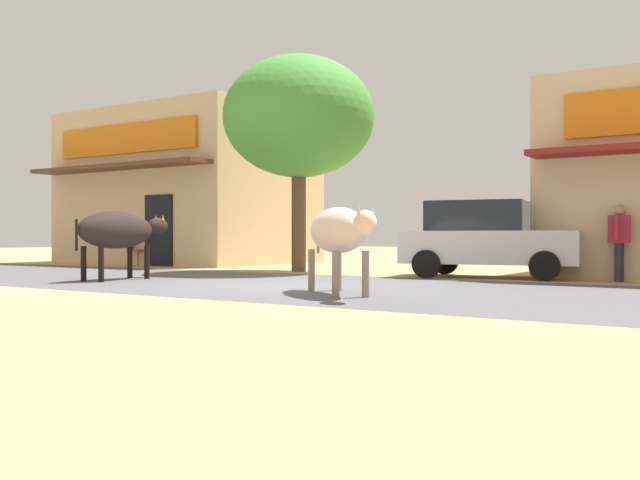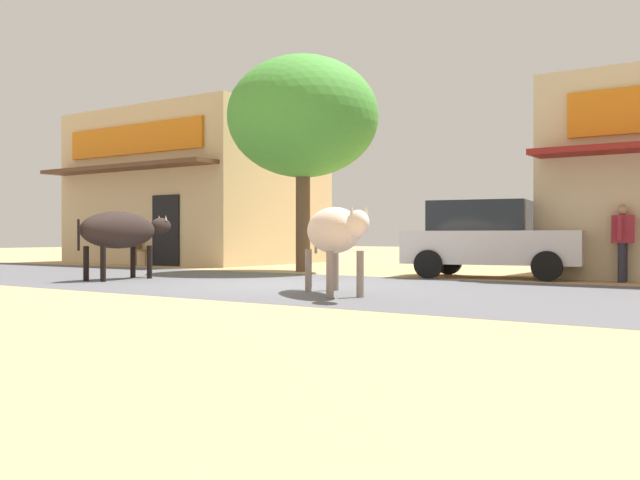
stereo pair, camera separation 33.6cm
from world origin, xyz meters
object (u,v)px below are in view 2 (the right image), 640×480
(cow_near_brown, at_px, (121,231))
(cafe_chair_near_tree, at_px, (143,248))
(cow_far_dark, at_px, (334,231))
(roadside_tree, at_px, (303,118))
(pedestrian_by_shop, at_px, (623,237))
(parked_hatchback_car, at_px, (490,238))

(cow_near_brown, relative_size, cafe_chair_near_tree, 2.74)
(cow_near_brown, bearing_deg, cow_far_dark, -5.79)
(roadside_tree, xyz_separation_m, pedestrian_by_shop, (7.45, 0.22, -2.97))
(cafe_chair_near_tree, bearing_deg, parked_hatchback_car, -0.41)
(parked_hatchback_car, distance_m, pedestrian_by_shop, 2.67)
(parked_hatchback_car, height_order, cow_near_brown, parked_hatchback_car)
(parked_hatchback_car, xyz_separation_m, cow_near_brown, (-5.93, -4.95, 0.16))
(parked_hatchback_car, bearing_deg, pedestrian_by_shop, -0.22)
(cow_near_brown, bearing_deg, roadside_tree, 76.26)
(pedestrian_by_shop, bearing_deg, cafe_chair_near_tree, 179.63)
(cow_far_dark, distance_m, cafe_chair_near_tree, 12.05)
(cow_near_brown, height_order, pedestrian_by_shop, pedestrian_by_shop)
(roadside_tree, distance_m, parked_hatchback_car, 5.65)
(cow_near_brown, height_order, cow_far_dark, cow_near_brown)
(roadside_tree, height_order, pedestrian_by_shop, roadside_tree)
(cow_near_brown, distance_m, cow_far_dark, 5.62)
(pedestrian_by_shop, bearing_deg, parked_hatchback_car, 179.78)
(parked_hatchback_car, relative_size, cow_near_brown, 1.55)
(roadside_tree, height_order, parked_hatchback_car, roadside_tree)
(cow_far_dark, bearing_deg, parked_hatchback_car, 86.44)
(parked_hatchback_car, xyz_separation_m, cow_far_dark, (-0.34, -5.52, 0.13))
(roadside_tree, relative_size, cow_near_brown, 2.13)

